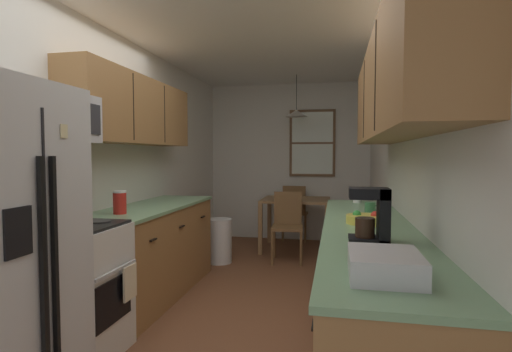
% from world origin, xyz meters
% --- Properties ---
extents(ground_plane, '(12.00, 12.00, 0.00)m').
position_xyz_m(ground_plane, '(0.00, 1.00, 0.00)').
color(ground_plane, brown).
extents(wall_left, '(0.10, 9.00, 2.55)m').
position_xyz_m(wall_left, '(-1.35, 1.00, 1.27)').
color(wall_left, silver).
rests_on(wall_left, ground).
extents(wall_right, '(0.10, 9.00, 2.55)m').
position_xyz_m(wall_right, '(1.35, 1.00, 1.27)').
color(wall_right, silver).
rests_on(wall_right, ground).
extents(wall_back, '(4.40, 0.10, 2.55)m').
position_xyz_m(wall_back, '(0.00, 3.65, 1.27)').
color(wall_back, silver).
rests_on(wall_back, ground).
extents(ceiling_slab, '(4.40, 9.00, 0.08)m').
position_xyz_m(ceiling_slab, '(0.00, 1.00, 2.59)').
color(ceiling_slab, white).
extents(stove_range, '(0.66, 0.60, 1.10)m').
position_xyz_m(stove_range, '(-0.99, -0.51, 0.47)').
color(stove_range, white).
rests_on(stove_range, ground).
extents(microwave_over_range, '(0.39, 0.58, 0.33)m').
position_xyz_m(microwave_over_range, '(-1.11, -0.51, 1.64)').
color(microwave_over_range, silver).
extents(counter_left, '(0.64, 1.85, 0.90)m').
position_xyz_m(counter_left, '(-1.00, 0.72, 0.45)').
color(counter_left, olive).
rests_on(counter_left, ground).
extents(upper_cabinets_left, '(0.33, 1.93, 0.63)m').
position_xyz_m(upper_cabinets_left, '(-1.14, 0.67, 1.81)').
color(upper_cabinets_left, olive).
extents(counter_right, '(0.64, 3.12, 0.90)m').
position_xyz_m(counter_right, '(1.00, -0.01, 0.45)').
color(counter_right, olive).
rests_on(counter_right, ground).
extents(upper_cabinets_right, '(0.33, 2.80, 0.67)m').
position_xyz_m(upper_cabinets_right, '(1.14, -0.06, 1.83)').
color(upper_cabinets_right, olive).
extents(dining_table, '(0.97, 0.82, 0.75)m').
position_xyz_m(dining_table, '(0.20, 2.89, 0.64)').
color(dining_table, olive).
rests_on(dining_table, ground).
extents(dining_chair_near, '(0.43, 0.43, 0.90)m').
position_xyz_m(dining_chair_near, '(0.15, 2.28, 0.50)').
color(dining_chair_near, brown).
rests_on(dining_chair_near, ground).
extents(dining_chair_far, '(0.42, 0.42, 0.90)m').
position_xyz_m(dining_chair_far, '(0.12, 3.51, 0.50)').
color(dining_chair_far, brown).
rests_on(dining_chair_far, ground).
extents(pendant_light, '(0.32, 0.32, 0.60)m').
position_xyz_m(pendant_light, '(0.20, 2.89, 2.00)').
color(pendant_light, black).
extents(back_window, '(0.73, 0.05, 1.07)m').
position_xyz_m(back_window, '(0.39, 3.58, 1.59)').
color(back_window, brown).
extents(trash_bin, '(0.32, 0.32, 0.57)m').
position_xyz_m(trash_bin, '(-0.70, 2.00, 0.28)').
color(trash_bin, white).
rests_on(trash_bin, ground).
extents(storage_canister, '(0.11, 0.11, 0.19)m').
position_xyz_m(storage_canister, '(-1.00, 0.13, 1.00)').
color(storage_canister, red).
rests_on(storage_canister, counter_left).
extents(dish_towel, '(0.02, 0.16, 0.24)m').
position_xyz_m(dish_towel, '(-0.64, -0.36, 0.50)').
color(dish_towel, beige).
extents(coffee_maker, '(0.22, 0.18, 0.30)m').
position_xyz_m(coffee_maker, '(0.98, -0.53, 1.06)').
color(coffee_maker, black).
rests_on(coffee_maker, counter_right).
extents(mug_by_coffeemaker, '(0.12, 0.09, 0.10)m').
position_xyz_m(mug_by_coffeemaker, '(1.05, 0.53, 0.95)').
color(mug_by_coffeemaker, '#3F7F4C').
rests_on(mug_by_coffeemaker, counter_right).
extents(mug_spare, '(0.12, 0.08, 0.09)m').
position_xyz_m(mug_spare, '(0.99, 1.33, 0.94)').
color(mug_spare, white).
rests_on(mug_spare, counter_right).
extents(fruit_bowl, '(0.28, 0.28, 0.09)m').
position_xyz_m(fruit_bowl, '(0.98, 0.06, 0.94)').
color(fruit_bowl, '#E5D14C').
rests_on(fruit_bowl, counter_right).
extents(dish_rack, '(0.28, 0.34, 0.10)m').
position_xyz_m(dish_rack, '(0.96, -1.20, 0.95)').
color(dish_rack, silver).
rests_on(dish_rack, counter_right).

